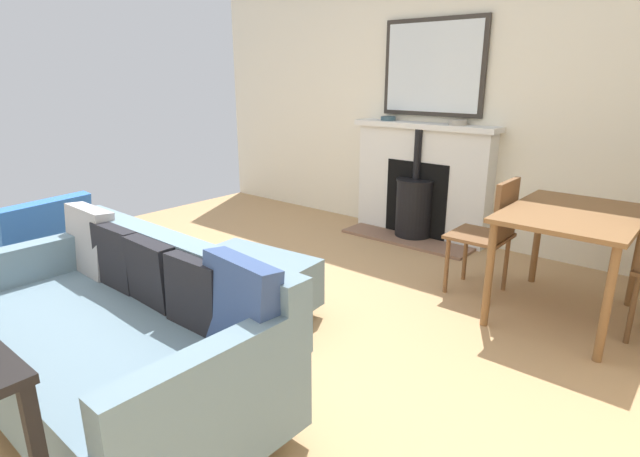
# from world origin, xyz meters

# --- Properties ---
(ground_plane) EXTENTS (5.72, 5.43, 0.01)m
(ground_plane) POSITION_xyz_m (0.00, 0.00, -0.00)
(ground_plane) COLOR tan
(wall_left) EXTENTS (0.12, 5.43, 2.81)m
(wall_left) POSITION_xyz_m (-2.86, 0.00, 1.40)
(wall_left) COLOR silver
(wall_left) RESTS_ON ground
(fireplace) EXTENTS (0.55, 1.45, 1.12)m
(fireplace) POSITION_xyz_m (-2.66, 0.13, 0.50)
(fireplace) COLOR brown
(fireplace) RESTS_ON ground
(mirror_over_mantel) EXTENTS (0.04, 1.03, 0.88)m
(mirror_over_mantel) POSITION_xyz_m (-2.77, 0.13, 1.62)
(mirror_over_mantel) COLOR #2D2823
(mantel_bowl_near) EXTENTS (0.15, 0.15, 0.04)m
(mantel_bowl_near) POSITION_xyz_m (-2.68, -0.28, 1.14)
(mantel_bowl_near) COLOR #334C56
(mantel_bowl_near) RESTS_ON fireplace
(mantel_bowl_far) EXTENTS (0.16, 0.16, 0.05)m
(mantel_bowl_far) POSITION_xyz_m (-2.68, 0.46, 1.15)
(mantel_bowl_far) COLOR #9E9384
(mantel_bowl_far) RESTS_ON fireplace
(sofa) EXTENTS (0.95, 1.79, 0.85)m
(sofa) POSITION_xyz_m (0.64, 0.36, 0.36)
(sofa) COLOR #B2B2B7
(sofa) RESTS_ON ground
(ottoman) EXTENTS (0.67, 0.85, 0.41)m
(ottoman) POSITION_xyz_m (-0.37, 0.15, 0.25)
(ottoman) COLOR #B2B2B7
(ottoman) RESTS_ON ground
(armchair_accent) EXTENTS (0.75, 0.68, 0.80)m
(armchair_accent) POSITION_xyz_m (0.44, -1.05, 0.46)
(armchair_accent) COLOR brown
(armchair_accent) RESTS_ON ground
(dining_table) EXTENTS (1.04, 0.76, 0.73)m
(dining_table) POSITION_xyz_m (-1.73, 1.74, 0.63)
(dining_table) COLOR brown
(dining_table) RESTS_ON ground
(dining_chair_near_fireplace) EXTENTS (0.40, 0.40, 0.87)m
(dining_chair_near_fireplace) POSITION_xyz_m (-1.73, 1.22, 0.51)
(dining_chair_near_fireplace) COLOR brown
(dining_chair_near_fireplace) RESTS_ON ground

